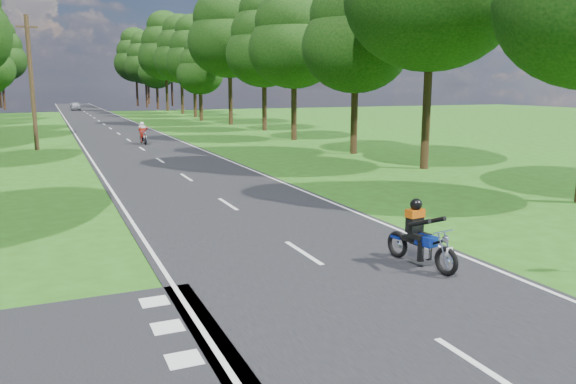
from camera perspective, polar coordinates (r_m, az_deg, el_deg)
name	(u,v)px	position (r m, az deg, el deg)	size (l,w,h in m)	color
ground	(344,280)	(11.70, 5.73, -8.88)	(160.00, 160.00, 0.00)	#264F12
main_road	(104,124)	(59.98, -18.18, 6.55)	(7.00, 140.00, 0.02)	black
road_markings	(104,125)	(58.10, -18.14, 6.44)	(7.40, 140.00, 0.01)	silver
treeline	(104,47)	(70.14, -18.19, 13.85)	(40.00, 115.35, 14.78)	black
telegraph_pole	(32,82)	(37.61, -24.60, 10.08)	(1.20, 0.26, 8.00)	#382616
rider_near_blue	(421,233)	(12.57, 13.41, -4.09)	(0.59, 1.78, 1.48)	navy
rider_far_red	(143,133)	(39.00, -14.53, 5.82)	(0.59, 1.78, 1.48)	maroon
distant_car	(76,106)	(94.86, -20.76, 8.17)	(1.51, 3.76, 1.28)	silver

